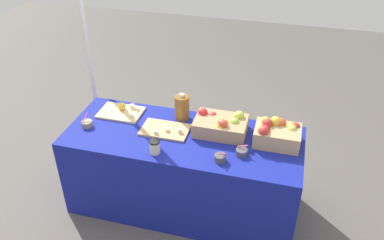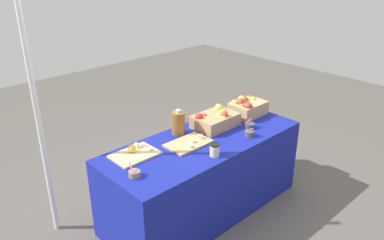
{
  "view_description": "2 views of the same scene",
  "coord_description": "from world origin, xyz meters",
  "px_view_note": "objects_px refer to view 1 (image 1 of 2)",
  "views": [
    {
      "loc": [
        0.75,
        -2.5,
        2.59
      ],
      "look_at": [
        0.07,
        0.03,
        0.88
      ],
      "focal_mm": 37.41,
      "sensor_mm": 36.0,
      "label": 1
    },
    {
      "loc": [
        -2.17,
        -2.15,
        2.28
      ],
      "look_at": [
        -0.18,
        -0.04,
        1.0
      ],
      "focal_mm": 36.01,
      "sensor_mm": 36.0,
      "label": 2
    }
  ],
  "objects_px": {
    "sample_bowl_far": "(87,124)",
    "cider_jug": "(182,107)",
    "sample_bowl_near": "(242,152)",
    "tent_pole": "(87,43)",
    "apple_crate_left": "(277,133)",
    "coffee_cup": "(155,147)",
    "cutting_board_front": "(165,130)",
    "sample_bowl_mid": "(220,158)",
    "cutting_board_back": "(121,111)",
    "apple_crate_middle": "(221,125)"
  },
  "relations": [
    {
      "from": "sample_bowl_far",
      "to": "cider_jug",
      "type": "relative_size",
      "value": 0.46
    },
    {
      "from": "sample_bowl_near",
      "to": "tent_pole",
      "type": "height_order",
      "value": "tent_pole"
    },
    {
      "from": "apple_crate_left",
      "to": "coffee_cup",
      "type": "relative_size",
      "value": 3.23
    },
    {
      "from": "cutting_board_front",
      "to": "coffee_cup",
      "type": "bearing_deg",
      "value": -86.82
    },
    {
      "from": "sample_bowl_far",
      "to": "cider_jug",
      "type": "bearing_deg",
      "value": 24.21
    },
    {
      "from": "apple_crate_left",
      "to": "sample_bowl_mid",
      "type": "bearing_deg",
      "value": -137.66
    },
    {
      "from": "sample_bowl_near",
      "to": "cider_jug",
      "type": "bearing_deg",
      "value": 147.03
    },
    {
      "from": "apple_crate_left",
      "to": "cutting_board_front",
      "type": "height_order",
      "value": "apple_crate_left"
    },
    {
      "from": "cutting_board_front",
      "to": "coffee_cup",
      "type": "relative_size",
      "value": 3.57
    },
    {
      "from": "coffee_cup",
      "to": "cutting_board_back",
      "type": "bearing_deg",
      "value": 136.0
    },
    {
      "from": "cider_jug",
      "to": "cutting_board_front",
      "type": "bearing_deg",
      "value": -109.42
    },
    {
      "from": "cutting_board_back",
      "to": "sample_bowl_far",
      "type": "relative_size",
      "value": 3.41
    },
    {
      "from": "cutting_board_front",
      "to": "cider_jug",
      "type": "height_order",
      "value": "cider_jug"
    },
    {
      "from": "sample_bowl_near",
      "to": "tent_pole",
      "type": "xyz_separation_m",
      "value": [
        -1.64,
        0.82,
        0.37
      ]
    },
    {
      "from": "apple_crate_left",
      "to": "sample_bowl_far",
      "type": "distance_m",
      "value": 1.54
    },
    {
      "from": "sample_bowl_mid",
      "to": "apple_crate_left",
      "type": "bearing_deg",
      "value": 42.34
    },
    {
      "from": "apple_crate_middle",
      "to": "sample_bowl_near",
      "type": "relative_size",
      "value": 4.57
    },
    {
      "from": "sample_bowl_mid",
      "to": "tent_pole",
      "type": "distance_m",
      "value": 1.8
    },
    {
      "from": "sample_bowl_near",
      "to": "cider_jug",
      "type": "distance_m",
      "value": 0.68
    },
    {
      "from": "cutting_board_front",
      "to": "sample_bowl_mid",
      "type": "xyz_separation_m",
      "value": [
        0.51,
        -0.26,
        0.02
      ]
    },
    {
      "from": "cider_jug",
      "to": "cutting_board_back",
      "type": "bearing_deg",
      "value": -173.6
    },
    {
      "from": "apple_crate_left",
      "to": "coffee_cup",
      "type": "xyz_separation_m",
      "value": [
        -0.86,
        -0.37,
        -0.03
      ]
    },
    {
      "from": "apple_crate_middle",
      "to": "sample_bowl_mid",
      "type": "bearing_deg",
      "value": -78.75
    },
    {
      "from": "sample_bowl_far",
      "to": "cutting_board_front",
      "type": "bearing_deg",
      "value": 9.18
    },
    {
      "from": "sample_bowl_near",
      "to": "apple_crate_middle",
      "type": "bearing_deg",
      "value": 130.27
    },
    {
      "from": "coffee_cup",
      "to": "apple_crate_left",
      "type": "bearing_deg",
      "value": 23.26
    },
    {
      "from": "cutting_board_back",
      "to": "sample_bowl_near",
      "type": "bearing_deg",
      "value": -15.72
    },
    {
      "from": "sample_bowl_mid",
      "to": "sample_bowl_far",
      "type": "height_order",
      "value": "sample_bowl_far"
    },
    {
      "from": "apple_crate_middle",
      "to": "cutting_board_front",
      "type": "height_order",
      "value": "apple_crate_middle"
    },
    {
      "from": "apple_crate_middle",
      "to": "sample_bowl_far",
      "type": "distance_m",
      "value": 1.1
    },
    {
      "from": "apple_crate_middle",
      "to": "sample_bowl_near",
      "type": "bearing_deg",
      "value": -49.73
    },
    {
      "from": "tent_pole",
      "to": "sample_bowl_mid",
      "type": "bearing_deg",
      "value": -31.72
    },
    {
      "from": "cider_jug",
      "to": "sample_bowl_mid",
      "type": "bearing_deg",
      "value": -48.1
    },
    {
      "from": "cutting_board_front",
      "to": "tent_pole",
      "type": "bearing_deg",
      "value": 146.05
    },
    {
      "from": "cutting_board_front",
      "to": "sample_bowl_far",
      "type": "xyz_separation_m",
      "value": [
        -0.64,
        -0.1,
        0.02
      ]
    },
    {
      "from": "sample_bowl_mid",
      "to": "cider_jug",
      "type": "bearing_deg",
      "value": 131.9
    },
    {
      "from": "apple_crate_left",
      "to": "coffee_cup",
      "type": "bearing_deg",
      "value": -156.74
    },
    {
      "from": "sample_bowl_mid",
      "to": "sample_bowl_near",
      "type": "bearing_deg",
      "value": 38.51
    },
    {
      "from": "cider_jug",
      "to": "tent_pole",
      "type": "height_order",
      "value": "tent_pole"
    },
    {
      "from": "apple_crate_left",
      "to": "sample_bowl_mid",
      "type": "height_order",
      "value": "apple_crate_left"
    },
    {
      "from": "sample_bowl_mid",
      "to": "sample_bowl_far",
      "type": "xyz_separation_m",
      "value": [
        -1.15,
        0.16,
        -0.0
      ]
    },
    {
      "from": "apple_crate_middle",
      "to": "cutting_board_front",
      "type": "relative_size",
      "value": 1.07
    },
    {
      "from": "cider_jug",
      "to": "coffee_cup",
      "type": "distance_m",
      "value": 0.52
    },
    {
      "from": "sample_bowl_mid",
      "to": "tent_pole",
      "type": "height_order",
      "value": "tent_pole"
    },
    {
      "from": "cutting_board_front",
      "to": "coffee_cup",
      "type": "distance_m",
      "value": 0.3
    },
    {
      "from": "sample_bowl_mid",
      "to": "cutting_board_front",
      "type": "bearing_deg",
      "value": 152.93
    },
    {
      "from": "cutting_board_back",
      "to": "sample_bowl_mid",
      "type": "height_order",
      "value": "sample_bowl_mid"
    },
    {
      "from": "sample_bowl_near",
      "to": "sample_bowl_mid",
      "type": "distance_m",
      "value": 0.18
    },
    {
      "from": "sample_bowl_near",
      "to": "coffee_cup",
      "type": "bearing_deg",
      "value": -167.14
    },
    {
      "from": "sample_bowl_near",
      "to": "tent_pole",
      "type": "distance_m",
      "value": 1.87
    }
  ]
}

